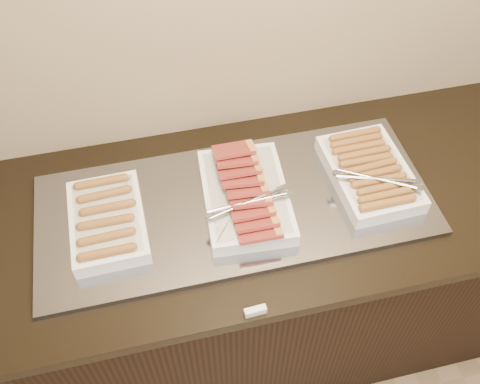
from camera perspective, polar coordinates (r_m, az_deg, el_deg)
name	(u,v)px	position (r m, az deg, el deg)	size (l,w,h in m)	color
counter	(243,279)	(2.03, 0.34, -9.23)	(2.06, 0.76, 0.90)	black
warming_tray	(235,205)	(1.64, -0.53, -1.42)	(1.20, 0.50, 0.02)	gray
dish_left	(107,221)	(1.61, -13.96, -2.97)	(0.22, 0.32, 0.07)	silver
dish_center	(246,195)	(1.61, 0.60, -0.35)	(0.28, 0.39, 0.09)	silver
dish_right	(370,172)	(1.72, 13.69, 2.04)	(0.27, 0.36, 0.08)	silver
label_holder	(255,311)	(1.45, 1.65, -12.57)	(0.06, 0.02, 0.02)	silver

